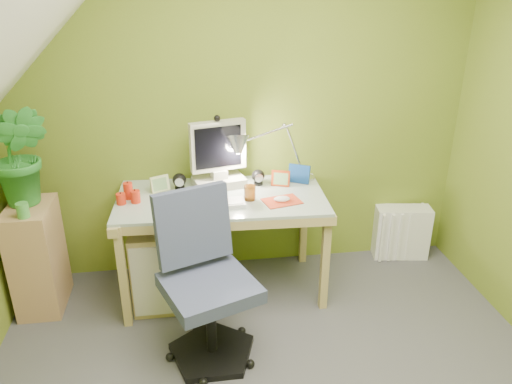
{
  "coord_description": "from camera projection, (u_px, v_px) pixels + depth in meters",
  "views": [
    {
      "loc": [
        -0.4,
        -1.77,
        2.08
      ],
      "look_at": [
        0.0,
        1.0,
        0.85
      ],
      "focal_mm": 35.0,
      "sensor_mm": 36.0,
      "label": 1
    }
  ],
  "objects": [
    {
      "name": "mouse",
      "position": [
        282.0,
        199.0,
        3.21
      ],
      "size": [
        0.12,
        0.09,
        0.04
      ],
      "primitive_type": "ellipsoid",
      "rotation": [
        0.0,
        0.0,
        -0.24
      ],
      "color": "white",
      "rests_on": "mousepad"
    },
    {
      "name": "photo_frame_blue",
      "position": [
        299.0,
        174.0,
        3.48
      ],
      "size": [
        0.14,
        0.09,
        0.13
      ],
      "primitive_type": "cube",
      "rotation": [
        0.0,
        0.0,
        -0.51
      ],
      "color": "navy",
      "rests_on": "desk"
    },
    {
      "name": "side_ledge",
      "position": [
        38.0,
        257.0,
        3.28
      ],
      "size": [
        0.27,
        0.42,
        0.74
      ],
      "primitive_type": "cube",
      "color": "tan",
      "rests_on": "floor"
    },
    {
      "name": "photo_frame_green",
      "position": [
        160.0,
        184.0,
        3.34
      ],
      "size": [
        0.12,
        0.07,
        0.11
      ],
      "primitive_type": "cube",
      "rotation": [
        0.0,
        0.0,
        0.44
      ],
      "color": "#C2CE8E",
      "rests_on": "desk"
    },
    {
      "name": "wall_back",
      "position": [
        244.0,
        112.0,
        3.46
      ],
      "size": [
        3.2,
        0.01,
        2.4
      ],
      "primitive_type": "cube",
      "color": "olive",
      "rests_on": "floor"
    },
    {
      "name": "radiator",
      "position": [
        401.0,
        232.0,
        3.93
      ],
      "size": [
        0.44,
        0.23,
        0.42
      ],
      "primitive_type": "cube",
      "rotation": [
        0.0,
        0.0,
        -0.15
      ],
      "color": "white",
      "rests_on": "floor"
    },
    {
      "name": "speaker_left",
      "position": [
        179.0,
        181.0,
        3.38
      ],
      "size": [
        0.11,
        0.11,
        0.11
      ],
      "primitive_type": null,
      "rotation": [
        0.0,
        0.0,
        -0.17
      ],
      "color": "black",
      "rests_on": "desk"
    },
    {
      "name": "desk",
      "position": [
        223.0,
        245.0,
        3.44
      ],
      "size": [
        1.39,
        0.74,
        0.73
      ],
      "primitive_type": null,
      "rotation": [
        0.0,
        0.0,
        -0.04
      ],
      "color": "tan",
      "rests_on": "floor"
    },
    {
      "name": "green_cup",
      "position": [
        23.0,
        210.0,
        2.98
      ],
      "size": [
        0.08,
        0.08,
        0.09
      ],
      "primitive_type": "cylinder",
      "rotation": [
        0.0,
        0.0,
        -0.15
      ],
      "color": "green",
      "rests_on": "side_ledge"
    },
    {
      "name": "amber_tumbler",
      "position": [
        250.0,
        193.0,
        3.22
      ],
      "size": [
        0.09,
        0.09,
        0.1
      ],
      "primitive_type": "cylinder",
      "rotation": [
        0.0,
        0.0,
        -0.25
      ],
      "color": "#9A5216",
      "rests_on": "desk"
    },
    {
      "name": "keyboard",
      "position": [
        210.0,
        204.0,
        3.15
      ],
      "size": [
        0.44,
        0.16,
        0.02
      ],
      "primitive_type": "cube",
      "rotation": [
        0.0,
        0.0,
        0.05
      ],
      "color": "silver",
      "rests_on": "desk"
    },
    {
      "name": "photo_frame_red",
      "position": [
        281.0,
        178.0,
        3.43
      ],
      "size": [
        0.13,
        0.06,
        0.11
      ],
      "primitive_type": "cube",
      "rotation": [
        0.0,
        0.0,
        -0.35
      ],
      "color": "#B03712",
      "rests_on": "desk"
    },
    {
      "name": "potted_plant",
      "position": [
        21.0,
        155.0,
        3.05
      ],
      "size": [
        0.4,
        0.35,
        0.65
      ],
      "primitive_type": "imported",
      "rotation": [
        0.0,
        0.0,
        -0.18
      ],
      "color": "#297C2B",
      "rests_on": "side_ledge"
    },
    {
      "name": "speaker_right",
      "position": [
        258.0,
        177.0,
        3.45
      ],
      "size": [
        0.1,
        0.1,
        0.11
      ],
      "primitive_type": null,
      "rotation": [
        0.0,
        0.0,
        0.17
      ],
      "color": "black",
      "rests_on": "desk"
    },
    {
      "name": "desk_lamp",
      "position": [
        284.0,
        139.0,
        3.39
      ],
      "size": [
        0.62,
        0.34,
        0.63
      ],
      "primitive_type": null,
      "rotation": [
        0.0,
        0.0,
        0.15
      ],
      "color": "silver",
      "rests_on": "desk"
    },
    {
      "name": "candle_cluster",
      "position": [
        128.0,
        193.0,
        3.2
      ],
      "size": [
        0.15,
        0.13,
        0.11
      ],
      "primitive_type": null,
      "rotation": [
        0.0,
        0.0,
        -0.05
      ],
      "color": "red",
      "rests_on": "desk"
    },
    {
      "name": "monitor",
      "position": [
        218.0,
        147.0,
        3.34
      ],
      "size": [
        0.46,
        0.33,
        0.56
      ],
      "primitive_type": null,
      "rotation": [
        0.0,
        0.0,
        0.24
      ],
      "color": "#B6B5A4",
      "rests_on": "desk"
    },
    {
      "name": "mousepad",
      "position": [
        282.0,
        201.0,
        3.21
      ],
      "size": [
        0.27,
        0.22,
        0.01
      ],
      "primitive_type": "cube",
      "rotation": [
        0.0,
        0.0,
        0.24
      ],
      "color": "#BE391D",
      "rests_on": "desk"
    },
    {
      "name": "task_chair",
      "position": [
        209.0,
        285.0,
        2.77
      ],
      "size": [
        0.7,
        0.7,
        0.98
      ],
      "primitive_type": null,
      "rotation": [
        0.0,
        0.0,
        0.37
      ],
      "color": "#3B4261",
      "rests_on": "floor"
    }
  ]
}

